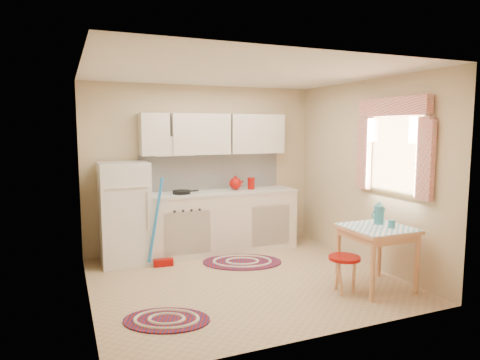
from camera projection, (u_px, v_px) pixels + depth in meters
name	position (u px, v px, depth m)	size (l,w,h in m)	color
room_shell	(248.00, 149.00, 5.36)	(3.64, 3.60, 2.52)	tan
fridge	(125.00, 213.00, 5.85)	(0.65, 0.60, 1.40)	silver
broom	(163.00, 223.00, 5.71)	(0.28, 0.12, 1.20)	blue
base_cabinets	(222.00, 222.00, 6.48)	(2.25, 0.60, 0.88)	beige
countertop	(222.00, 192.00, 6.43)	(2.27, 0.62, 0.04)	beige
frying_pan	(181.00, 192.00, 6.13)	(0.25, 0.25, 0.05)	black
red_kettle	(235.00, 183.00, 6.49)	(0.21, 0.19, 0.21)	#950905
red_canister	(251.00, 184.00, 6.60)	(0.11, 0.11, 0.16)	#950905
table	(376.00, 258.00, 4.96)	(0.72, 0.72, 0.72)	tan
stool	(344.00, 274.00, 4.84)	(0.36, 0.36, 0.42)	#950905
coffee_pot	(379.00, 212.00, 5.05)	(0.15, 0.13, 0.29)	teal
mug	(392.00, 224.00, 4.86)	(0.08, 0.08, 0.10)	teal
rug_center	(242.00, 262.00, 5.94)	(1.10, 0.73, 0.02)	maroon
rug_left	(167.00, 320.00, 4.14)	(0.85, 0.56, 0.02)	maroon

